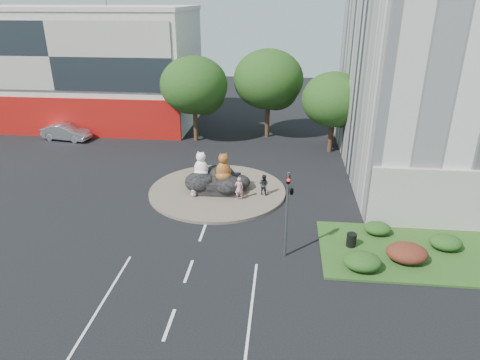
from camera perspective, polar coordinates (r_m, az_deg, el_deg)
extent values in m
plane|color=black|center=(23.06, -6.86, -11.99)|extent=(120.00, 120.00, 0.00)
cylinder|color=brown|center=(31.55, -3.01, -1.42)|extent=(10.00, 10.00, 0.20)
cube|color=silver|center=(52.05, -20.50, 13.80)|extent=(25.00, 12.00, 12.00)
cube|color=#A2120F|center=(47.53, -22.90, 7.71)|extent=(25.00, 0.30, 4.00)
cube|color=#B2AD9E|center=(46.44, -24.10, 14.81)|extent=(24.00, 0.15, 6.50)
cube|color=silver|center=(51.56, -21.51, 20.57)|extent=(25.20, 12.20, 0.40)
cube|color=#204918|center=(26.12, 21.73, -8.92)|extent=(10.00, 6.00, 0.12)
cylinder|color=#382314|center=(42.76, -5.95, 7.66)|extent=(0.44, 0.44, 3.74)
ellipsoid|color=#163912|center=(41.94, -6.16, 12.48)|extent=(6.46, 6.46, 5.49)
sphere|color=#163912|center=(42.43, -4.89, 11.48)|extent=(4.25, 4.25, 4.25)
sphere|color=#163912|center=(41.92, -7.17, 11.60)|extent=(3.74, 3.74, 3.74)
cylinder|color=#382314|center=(43.82, 3.67, 8.27)|extent=(0.44, 0.44, 3.96)
ellipsoid|color=#163912|center=(42.99, 3.80, 13.26)|extent=(6.84, 6.84, 5.81)
sphere|color=#163912|center=(43.62, 4.87, 12.17)|extent=(4.50, 4.50, 4.50)
sphere|color=#163912|center=(42.84, 2.80, 12.39)|extent=(3.96, 3.96, 3.96)
cylinder|color=#382314|center=(40.27, 12.00, 5.97)|extent=(0.44, 0.44, 3.30)
ellipsoid|color=#163912|center=(39.46, 12.39, 10.44)|extent=(5.70, 5.70, 4.84)
sphere|color=#163912|center=(40.21, 13.38, 9.49)|extent=(3.75, 3.75, 3.75)
sphere|color=#163912|center=(39.21, 11.34, 9.66)|extent=(3.30, 3.30, 3.30)
ellipsoid|color=#163912|center=(23.50, 15.97, -10.39)|extent=(2.00, 1.60, 0.90)
ellipsoid|color=#451C12|center=(24.88, 21.36, -9.04)|extent=(2.20, 1.76, 0.99)
ellipsoid|color=#163912|center=(26.93, 25.73, -7.48)|extent=(1.80, 1.44, 0.81)
ellipsoid|color=#163912|center=(27.04, 17.86, -6.15)|extent=(1.60, 1.28, 0.72)
cylinder|color=#595B60|center=(22.98, 6.24, -4.77)|extent=(0.14, 0.14, 5.00)
imported|color=black|center=(22.23, 6.42, -0.90)|extent=(0.21, 0.26, 1.30)
imported|color=black|center=(22.32, 6.91, -1.39)|extent=(0.26, 1.24, 0.50)
sphere|color=red|center=(21.89, 6.47, -0.02)|extent=(0.18, 0.18, 0.18)
cylinder|color=#595B60|center=(29.12, 22.36, 2.93)|extent=(0.18, 0.18, 8.00)
cylinder|color=#595B60|center=(27.83, 21.61, 10.78)|extent=(2.00, 0.12, 0.12)
cube|color=silver|center=(27.60, 19.55, 10.77)|extent=(0.50, 0.22, 0.12)
imported|color=pink|center=(29.61, -0.13, -1.12)|extent=(0.67, 0.50, 1.66)
imported|color=black|center=(30.45, 3.18, -0.59)|extent=(0.91, 0.83, 1.53)
imported|color=#ABADB3|center=(46.40, -22.16, 5.93)|extent=(5.09, 2.46, 1.61)
cylinder|color=black|center=(25.36, 14.63, -7.73)|extent=(0.74, 0.74, 0.78)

